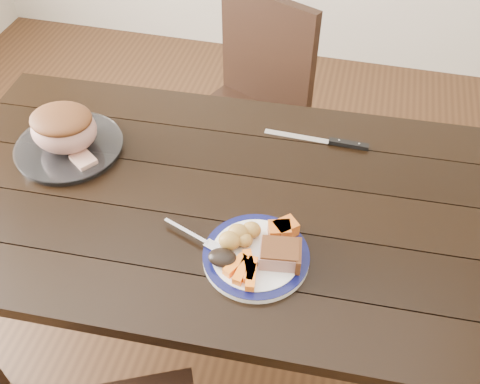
% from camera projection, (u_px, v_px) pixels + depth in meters
% --- Properties ---
extents(ground, '(4.00, 4.00, 0.00)m').
position_uv_depth(ground, '(221.00, 332.00, 2.01)').
color(ground, '#472B16').
rests_on(ground, ground).
extents(dining_table, '(1.64, 0.97, 0.75)m').
position_uv_depth(dining_table, '(215.00, 217.00, 1.54)').
color(dining_table, black).
rests_on(dining_table, ground).
extents(chair_far, '(0.56, 0.56, 0.93)m').
position_uv_depth(chair_far, '(249.00, 103.00, 2.14)').
color(chair_far, black).
rests_on(chair_far, ground).
extents(dinner_plate, '(0.26, 0.26, 0.02)m').
position_uv_depth(dinner_plate, '(256.00, 256.00, 1.32)').
color(dinner_plate, white).
rests_on(dinner_plate, dining_table).
extents(plate_rim, '(0.26, 0.26, 0.02)m').
position_uv_depth(plate_rim, '(256.00, 254.00, 1.31)').
color(plate_rim, '#0C0E3C').
rests_on(plate_rim, dinner_plate).
extents(serving_platter, '(0.31, 0.31, 0.02)m').
position_uv_depth(serving_platter, '(70.00, 148.00, 1.60)').
color(serving_platter, white).
rests_on(serving_platter, dining_table).
extents(pork_slice, '(0.10, 0.09, 0.04)m').
position_uv_depth(pork_slice, '(280.00, 254.00, 1.28)').
color(pork_slice, '#AB7568').
rests_on(pork_slice, dinner_plate).
extents(roasted_potatoes, '(0.10, 0.10, 0.05)m').
position_uv_depth(roasted_potatoes, '(239.00, 236.00, 1.32)').
color(roasted_potatoes, gold).
rests_on(roasted_potatoes, dinner_plate).
extents(carrot_batons, '(0.08, 0.11, 0.02)m').
position_uv_depth(carrot_batons, '(245.00, 269.00, 1.26)').
color(carrot_batons, orange).
rests_on(carrot_batons, dinner_plate).
extents(pumpkin_wedges, '(0.08, 0.08, 0.04)m').
position_uv_depth(pumpkin_wedges, '(282.00, 229.00, 1.34)').
color(pumpkin_wedges, orange).
rests_on(pumpkin_wedges, dinner_plate).
extents(dark_mushroom, '(0.07, 0.05, 0.03)m').
position_uv_depth(dark_mushroom, '(222.00, 258.00, 1.28)').
color(dark_mushroom, black).
rests_on(dark_mushroom, dinner_plate).
extents(fork, '(0.17, 0.08, 0.00)m').
position_uv_depth(fork, '(197.00, 237.00, 1.34)').
color(fork, silver).
rests_on(fork, dinner_plate).
extents(roast_joint, '(0.19, 0.17, 0.13)m').
position_uv_depth(roast_joint, '(64.00, 130.00, 1.55)').
color(roast_joint, tan).
rests_on(roast_joint, serving_platter).
extents(cut_slice, '(0.09, 0.09, 0.02)m').
position_uv_depth(cut_slice, '(84.00, 160.00, 1.54)').
color(cut_slice, tan).
rests_on(cut_slice, serving_platter).
extents(carving_knife, '(0.32, 0.03, 0.01)m').
position_uv_depth(carving_knife, '(336.00, 142.00, 1.62)').
color(carving_knife, silver).
rests_on(carving_knife, dining_table).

